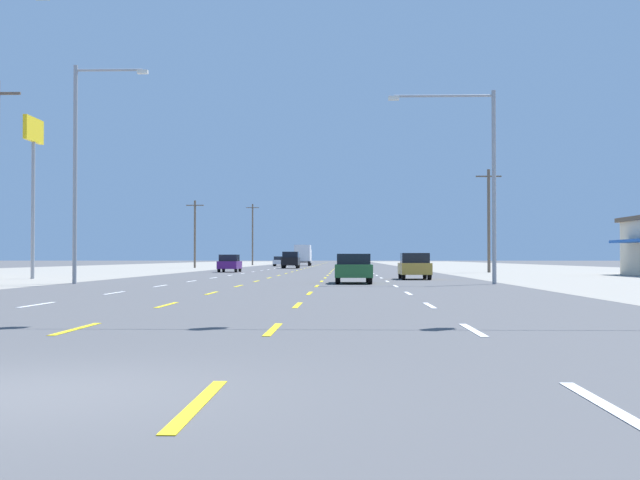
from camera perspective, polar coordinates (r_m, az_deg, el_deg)
name	(u,v)px	position (r m, az deg, el deg)	size (l,w,h in m)	color
ground_plane	(311,272)	(73.81, -0.60, -2.20)	(572.00, 572.00, 0.00)	#4C4C4F
lot_apron_left	(34,272)	(78.80, -18.90, -2.07)	(28.00, 440.00, 0.01)	gray
lot_apron_right	(594,272)	(76.88, 18.18, -2.10)	(28.00, 440.00, 0.01)	gray
lane_markings	(323,267)	(112.28, 0.21, -1.86)	(10.64, 227.60, 0.01)	white
signal_span_wire	(203,57)	(18.40, -7.95, 12.23)	(24.80, 0.53, 9.19)	brown
sedan_inner_right_nearest	(353,268)	(41.50, 2.29, -1.92)	(1.80, 4.50, 1.46)	#235B2D
hatchback_far_right_near	(414,266)	(49.35, 6.45, -1.77)	(1.72, 3.90, 1.54)	#B28C33
hatchback_far_left_mid	(230,263)	(74.10, -6.18, -1.58)	(1.72, 3.90, 1.54)	#4C196B
suv_inner_left_midfar	(291,260)	(99.60, -2.00, -1.35)	(1.98, 4.90, 1.98)	black
sedan_far_left_far	(280,261)	(125.74, -2.75, -1.45)	(1.80, 4.50, 1.46)	silver
box_truck_inner_left_farther	(303,254)	(130.84, -1.16, -0.96)	(2.40, 7.20, 3.23)	white
pole_sign_left_row_1	(33,153)	(53.52, -18.93, 5.60)	(0.24, 2.77, 9.70)	gray
streetlight_left_row_0	(82,159)	(42.56, -15.92, 5.30)	(3.65, 0.26, 10.68)	gray
streetlight_right_row_0	(481,169)	(41.04, 10.92, 4.78)	(5.15, 0.26, 9.31)	gray
utility_pole_right_row_1	(489,219)	(73.12, 11.41, 1.44)	(2.20, 0.26, 8.85)	brown
utility_pole_left_row_2	(195,233)	(105.21, -8.51, 0.50)	(2.20, 0.26, 8.39)	brown
utility_pole_left_row_3	(253,233)	(142.70, -4.61, 0.45)	(2.20, 0.26, 10.39)	brown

